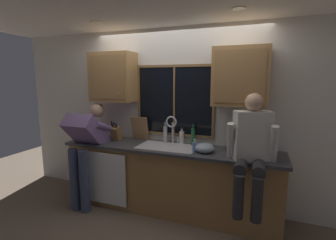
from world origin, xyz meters
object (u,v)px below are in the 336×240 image
object	(u,v)px
bottle_tall_clear	(182,137)
bottle_amber_small	(193,136)
soap_dispenser	(195,147)
knife_block	(116,133)
mixing_bowl	(205,148)
bottle_green_glass	(165,134)
cutting_board	(140,128)
person_standing	(86,143)
person_sitting_on_counter	(251,146)

from	to	relation	value
bottle_tall_clear	bottle_amber_small	bearing A→B (deg)	-10.73
bottle_amber_small	soap_dispenser	bearing A→B (deg)	-71.64
knife_block	mixing_bowl	world-z (taller)	knife_block
mixing_bowl	bottle_green_glass	world-z (taller)	bottle_green_glass
cutting_board	bottle_tall_clear	xyz separation A→B (m)	(0.66, 0.03, -0.08)
person_standing	soap_dispenser	world-z (taller)	person_standing
bottle_amber_small	knife_block	bearing A→B (deg)	-172.63
bottle_green_glass	bottle_amber_small	distance (m)	0.42
person_standing	bottle_tall_clear	world-z (taller)	person_standing
bottle_tall_clear	bottle_amber_small	world-z (taller)	bottle_amber_small
person_standing	bottle_green_glass	size ratio (longest dim) A/B	4.76
cutting_board	bottle_tall_clear	bearing A→B (deg)	2.25
person_standing	knife_block	size ratio (longest dim) A/B	4.58
bottle_amber_small	person_standing	bearing A→B (deg)	-161.56
person_sitting_on_counter	mixing_bowl	world-z (taller)	person_sitting_on_counter
person_standing	knife_block	xyz separation A→B (m)	(0.29, 0.33, 0.10)
cutting_board	bottle_amber_small	bearing A→B (deg)	-0.52
soap_dispenser	bottle_tall_clear	world-z (taller)	bottle_tall_clear
mixing_bowl	person_standing	bearing A→B (deg)	-173.40
bottle_green_glass	bottle_tall_clear	xyz separation A→B (m)	(0.24, 0.03, -0.04)
person_standing	soap_dispenser	bearing A→B (deg)	6.25
person_standing	person_sitting_on_counter	size ratio (longest dim) A/B	1.17
person_sitting_on_counter	soap_dispenser	bearing A→B (deg)	166.50
person_standing	mixing_bowl	world-z (taller)	person_standing
person_sitting_on_counter	bottle_amber_small	xyz separation A→B (m)	(-0.79, 0.48, -0.06)
bottle_amber_small	bottle_tall_clear	bearing A→B (deg)	169.27
person_sitting_on_counter	bottle_tall_clear	size ratio (longest dim) A/B	5.56
bottle_amber_small	mixing_bowl	bearing A→B (deg)	-51.85
bottle_green_glass	mixing_bowl	bearing A→B (deg)	-24.25
mixing_bowl	bottle_tall_clear	bearing A→B (deg)	141.43
bottle_green_glass	person_standing	bearing A→B (deg)	-154.76
mixing_bowl	soap_dispenser	bearing A→B (deg)	-168.97
bottle_tall_clear	bottle_amber_small	distance (m)	0.18
bottle_tall_clear	bottle_amber_small	size ratio (longest dim) A/B	0.73
person_standing	person_sitting_on_counter	xyz separation A→B (m)	(2.23, 0.01, 0.17)
person_sitting_on_counter	knife_block	world-z (taller)	person_sitting_on_counter
person_sitting_on_counter	cutting_board	xyz separation A→B (m)	(-1.62, 0.48, -0.01)
person_sitting_on_counter	cutting_board	world-z (taller)	person_sitting_on_counter
soap_dispenser	bottle_amber_small	bearing A→B (deg)	108.36
knife_block	mixing_bowl	distance (m)	1.38
person_sitting_on_counter	bottle_green_glass	size ratio (longest dim) A/B	4.07
knife_block	person_sitting_on_counter	bearing A→B (deg)	-9.57
soap_dispenser	bottle_tall_clear	distance (m)	0.45
person_standing	cutting_board	bearing A→B (deg)	38.87
knife_block	bottle_amber_small	world-z (taller)	bottle_amber_small
person_sitting_on_counter	bottle_amber_small	size ratio (longest dim) A/B	4.07
person_sitting_on_counter	cutting_board	size ratio (longest dim) A/B	3.47
person_standing	knife_block	bearing A→B (deg)	48.78
person_standing	soap_dispenser	size ratio (longest dim) A/B	8.53
person_standing	bottle_amber_small	xyz separation A→B (m)	(1.44, 0.48, 0.12)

